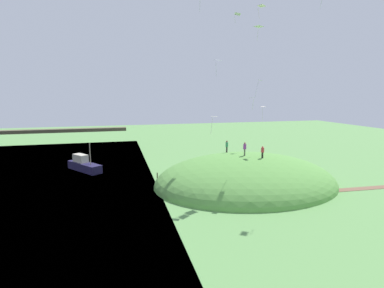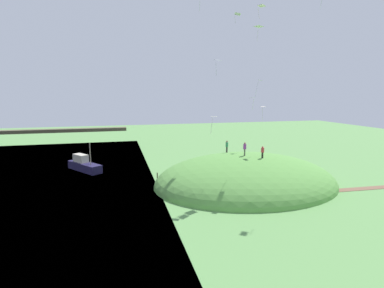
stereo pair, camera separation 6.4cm
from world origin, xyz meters
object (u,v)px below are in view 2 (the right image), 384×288
at_px(kite_3, 214,118).
at_px(kite_4, 259,27).
at_px(kite_8, 261,6).
at_px(kite_0, 263,108).
at_px(kite_5, 259,82).
at_px(mooring_post, 157,177).
at_px(kite_9, 237,14).
at_px(person_walking_path, 227,145).
at_px(kite_2, 252,99).
at_px(kite_7, 218,61).
at_px(boat_on_lake, 84,165).
at_px(person_watching_kites, 245,147).
at_px(person_on_hilltop, 263,150).

bearing_deg(kite_3, kite_4, 34.46).
height_order(kite_4, kite_8, kite_8).
relative_size(kite_0, kite_5, 0.90).
xyz_separation_m(kite_8, mooring_post, (-12.60, 3.71, -21.63)).
relative_size(kite_5, kite_9, 1.65).
xyz_separation_m(person_walking_path, kite_5, (1.19, -6.77, 8.46)).
distance_m(person_walking_path, mooring_post, 10.75).
bearing_deg(kite_2, kite_8, -106.75).
distance_m(kite_7, mooring_post, 17.47).
distance_m(boat_on_lake, mooring_post, 13.69).
bearing_deg(person_watching_kites, kite_7, -133.96).
bearing_deg(boat_on_lake, kite_2, -145.13).
bearing_deg(kite_9, kite_8, -51.51).
bearing_deg(kite_9, boat_on_lake, 153.93).
bearing_deg(person_walking_path, kite_8, -176.54).
distance_m(person_watching_kites, person_on_hilltop, 2.35).
relative_size(kite_2, kite_4, 0.99).
bearing_deg(mooring_post, person_walking_path, 0.29).
xyz_separation_m(kite_3, kite_9, (5.65, 7.69, 12.63)).
bearing_deg(person_on_hilltop, kite_8, 79.14).
bearing_deg(person_on_hilltop, kite_3, -169.12).
height_order(boat_on_lake, kite_9, kite_9).
bearing_deg(mooring_post, boat_on_lake, 138.65).
height_order(kite_9, mooring_post, kite_9).
relative_size(kite_0, kite_3, 1.01).
bearing_deg(kite_0, person_walking_path, 138.04).
height_order(boat_on_lake, kite_3, kite_3).
distance_m(person_on_hilltop, kite_7, 13.03).
bearing_deg(kite_4, kite_9, 123.20).
xyz_separation_m(person_watching_kites, kite_4, (1.33, -0.06, 14.86)).
bearing_deg(kite_3, person_on_hilltop, 24.39).
xyz_separation_m(person_on_hilltop, kite_5, (-1.52, -1.39, 8.37)).
bearing_deg(person_walking_path, kite_9, 175.16).
height_order(kite_2, mooring_post, kite_2).
bearing_deg(boat_on_lake, kite_5, -162.48).
xyz_separation_m(kite_0, kite_7, (-5.39, 2.64, 6.07)).
bearing_deg(kite_2, person_walking_path, -170.49).
bearing_deg(kite_9, kite_2, 29.10).
bearing_deg(person_watching_kites, person_walking_path, -160.36).
height_order(boat_on_lake, kite_7, kite_7).
bearing_deg(person_walking_path, kite_0, -163.56).
height_order(person_watching_kites, kite_5, kite_5).
height_order(kite_3, kite_7, kite_7).
bearing_deg(kite_4, person_walking_path, 121.27).
bearing_deg(boat_on_lake, kite_9, -152.21).
height_order(boat_on_lake, person_watching_kites, person_watching_kites).
distance_m(boat_on_lake, kite_8, 33.83).
xyz_separation_m(boat_on_lake, person_watching_kites, (21.25, -12.77, 4.12)).
bearing_deg(kite_8, kite_2, 73.25).
height_order(kite_0, kite_4, kite_4).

